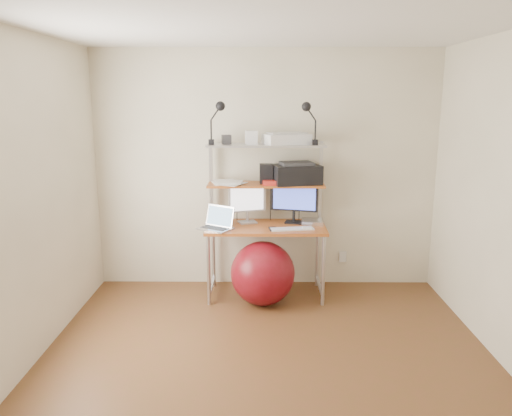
# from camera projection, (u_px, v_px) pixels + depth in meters

# --- Properties ---
(room) EXTENTS (3.60, 3.60, 3.60)m
(room) POSITION_uv_depth(u_px,v_px,m) (268.00, 208.00, 3.52)
(room) COLOR brown
(room) RESTS_ON ground
(computer_desk) EXTENTS (1.20, 0.60, 1.57)m
(computer_desk) POSITION_uv_depth(u_px,v_px,m) (266.00, 204.00, 5.05)
(computer_desk) COLOR #AC4E21
(computer_desk) RESTS_ON ground
(desktop) EXTENTS (1.20, 0.60, 0.00)m
(desktop) POSITION_uv_depth(u_px,v_px,m) (266.00, 226.00, 5.03)
(desktop) COLOR #AC4E21
(desktop) RESTS_ON computer_desk
(mid_shelf) EXTENTS (1.18, 0.34, 0.00)m
(mid_shelf) POSITION_uv_depth(u_px,v_px,m) (266.00, 183.00, 5.07)
(mid_shelf) COLOR #AC4E21
(mid_shelf) RESTS_ON computer_desk
(top_shelf) EXTENTS (1.18, 0.34, 0.00)m
(top_shelf) POSITION_uv_depth(u_px,v_px,m) (266.00, 144.00, 4.98)
(top_shelf) COLOR #B5B4B9
(top_shelf) RESTS_ON computer_desk
(floor) EXTENTS (3.60, 3.60, 0.00)m
(floor) POSITION_uv_depth(u_px,v_px,m) (268.00, 368.00, 3.79)
(floor) COLOR brown
(floor) RESTS_ON ground
(wall_outlet) EXTENTS (0.08, 0.01, 0.12)m
(wall_outlet) POSITION_uv_depth(u_px,v_px,m) (343.00, 257.00, 5.46)
(wall_outlet) COLOR silver
(wall_outlet) RESTS_ON room
(monitor_silver) EXTENTS (0.38, 0.19, 0.44)m
(monitor_silver) POSITION_uv_depth(u_px,v_px,m) (247.00, 201.00, 5.12)
(monitor_silver) COLOR #B0B1B5
(monitor_silver) RESTS_ON desktop
(monitor_black) EXTENTS (0.48, 0.18, 0.49)m
(monitor_black) POSITION_uv_depth(u_px,v_px,m) (294.00, 199.00, 5.12)
(monitor_black) COLOR black
(monitor_black) RESTS_ON desktop
(laptop) EXTENTS (0.40, 0.38, 0.28)m
(laptop) POSITION_uv_depth(u_px,v_px,m) (218.00, 224.00, 4.92)
(laptop) COLOR silver
(laptop) RESTS_ON desktop
(keyboard) EXTENTS (0.44, 0.19, 0.01)m
(keyboard) POSITION_uv_depth(u_px,v_px,m) (292.00, 229.00, 4.89)
(keyboard) COLOR silver
(keyboard) RESTS_ON desktop
(mouse) EXTENTS (0.10, 0.07, 0.02)m
(mouse) POSITION_uv_depth(u_px,v_px,m) (307.00, 228.00, 4.90)
(mouse) COLOR silver
(mouse) RESTS_ON desktop
(mac_mini) EXTENTS (0.23, 0.23, 0.04)m
(mac_mini) POSITION_uv_depth(u_px,v_px,m) (312.00, 222.00, 5.11)
(mac_mini) COLOR silver
(mac_mini) RESTS_ON desktop
(phone) EXTENTS (0.09, 0.15, 0.01)m
(phone) POSITION_uv_depth(u_px,v_px,m) (273.00, 229.00, 4.89)
(phone) COLOR black
(phone) RESTS_ON desktop
(printer) EXTENTS (0.52, 0.41, 0.22)m
(printer) POSITION_uv_depth(u_px,v_px,m) (296.00, 173.00, 5.04)
(printer) COLOR black
(printer) RESTS_ON mid_shelf
(nas_cube) EXTENTS (0.14, 0.14, 0.20)m
(nas_cube) POSITION_uv_depth(u_px,v_px,m) (266.00, 174.00, 5.06)
(nas_cube) COLOR black
(nas_cube) RESTS_ON mid_shelf
(red_box) EXTENTS (0.16, 0.11, 0.05)m
(red_box) POSITION_uv_depth(u_px,v_px,m) (271.00, 183.00, 4.98)
(red_box) COLOR #B3251C
(red_box) RESTS_ON mid_shelf
(scanner) EXTENTS (0.51, 0.41, 0.11)m
(scanner) POSITION_uv_depth(u_px,v_px,m) (287.00, 138.00, 4.98)
(scanner) COLOR silver
(scanner) RESTS_ON top_shelf
(box_white) EXTENTS (0.13, 0.11, 0.13)m
(box_white) POSITION_uv_depth(u_px,v_px,m) (251.00, 137.00, 4.96)
(box_white) COLOR silver
(box_white) RESTS_ON top_shelf
(box_grey) EXTENTS (0.11, 0.11, 0.09)m
(box_grey) POSITION_uv_depth(u_px,v_px,m) (226.00, 139.00, 4.99)
(box_grey) COLOR #2F2F31
(box_grey) RESTS_ON top_shelf
(clip_lamp_left) EXTENTS (0.17, 0.09, 0.42)m
(clip_lamp_left) POSITION_uv_depth(u_px,v_px,m) (218.00, 113.00, 4.84)
(clip_lamp_left) COLOR black
(clip_lamp_left) RESTS_ON top_shelf
(clip_lamp_right) EXTENTS (0.17, 0.09, 0.41)m
(clip_lamp_right) POSITION_uv_depth(u_px,v_px,m) (308.00, 114.00, 4.82)
(clip_lamp_right) COLOR black
(clip_lamp_right) RESTS_ON top_shelf
(exercise_ball) EXTENTS (0.63, 0.63, 0.63)m
(exercise_ball) POSITION_uv_depth(u_px,v_px,m) (263.00, 273.00, 4.90)
(exercise_ball) COLOR maroon
(exercise_ball) RESTS_ON floor
(paper_stack) EXTENTS (0.39, 0.43, 0.02)m
(paper_stack) POSITION_uv_depth(u_px,v_px,m) (228.00, 182.00, 5.07)
(paper_stack) COLOR white
(paper_stack) RESTS_ON mid_shelf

